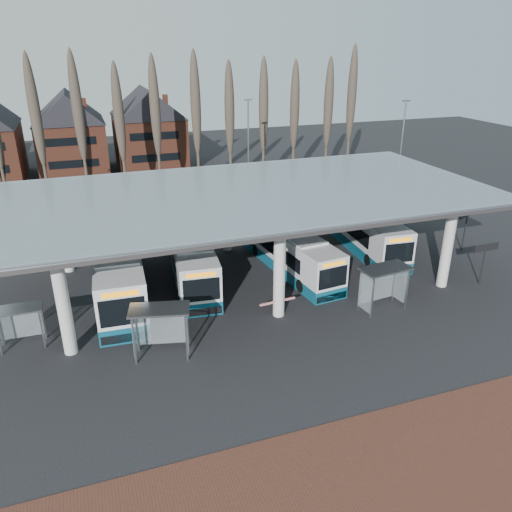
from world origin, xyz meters
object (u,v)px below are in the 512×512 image
object	(u,v)px
bus_1	(190,255)
shelter_0	(19,318)
shelter_2	(383,278)
shelter_1	(160,320)
bus_3	(361,228)
bus_2	(289,250)
bus_0	(118,268)

from	to	relation	value
bus_1	shelter_0	xyz separation A→B (m)	(-10.61, -5.65, 0.17)
bus_1	shelter_2	bearing A→B (deg)	-34.53
bus_1	shelter_1	bearing A→B (deg)	-105.49
bus_3	shelter_0	world-z (taller)	bus_3
bus_2	shelter_2	size ratio (longest dim) A/B	3.53
bus_2	shelter_1	world-z (taller)	bus_2
shelter_2	bus_2	bearing A→B (deg)	106.54
bus_3	shelter_2	world-z (taller)	bus_3
shelter_1	bus_1	bearing A→B (deg)	81.99
bus_2	bus_3	size ratio (longest dim) A/B	0.95
bus_0	shelter_1	world-z (taller)	bus_0
bus_1	bus_2	distance (m)	7.11
shelter_0	bus_0	bearing A→B (deg)	41.57
shelter_2	bus_3	bearing A→B (deg)	60.49
shelter_2	bus_1	bearing A→B (deg)	133.36
bus_0	bus_3	size ratio (longest dim) A/B	1.10
bus_0	shelter_2	xyz separation A→B (m)	(15.06, -7.79, 0.37)
bus_0	shelter_2	world-z (taller)	bus_0
bus_0	bus_1	world-z (taller)	bus_0
bus_0	shelter_0	world-z (taller)	bus_0
shelter_1	bus_2	bearing A→B (deg)	49.95
bus_2	shelter_1	size ratio (longest dim) A/B	3.40
bus_1	bus_2	size ratio (longest dim) A/B	1.06
bus_0	bus_3	world-z (taller)	bus_0
shelter_1	shelter_2	world-z (taller)	same
bus_0	bus_2	distance (m)	11.99
bus_1	shelter_2	xyz separation A→B (m)	(10.09, -8.62, 0.53)
shelter_0	bus_3	bearing A→B (deg)	15.79
shelter_1	shelter_0	bearing A→B (deg)	167.74
bus_3	shelter_2	bearing A→B (deg)	-108.67
bus_3	shelter_1	size ratio (longest dim) A/B	3.57
bus_1	bus_2	xyz separation A→B (m)	(7.01, -1.23, -0.08)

